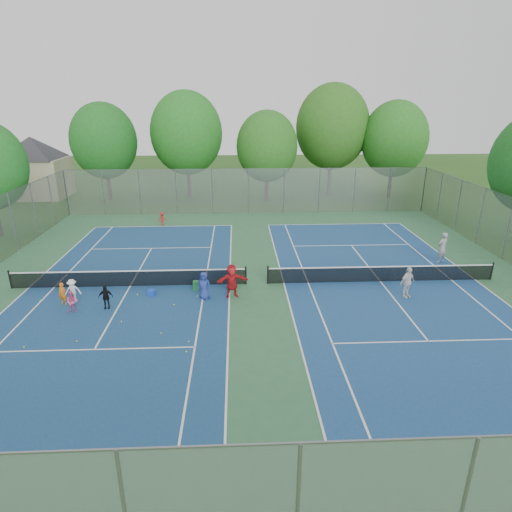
{
  "coord_description": "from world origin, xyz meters",
  "views": [
    {
      "loc": [
        -1.05,
        -21.87,
        9.65
      ],
      "look_at": [
        0.0,
        1.0,
        1.3
      ],
      "focal_mm": 30.0,
      "sensor_mm": 36.0,
      "label": 1
    }
  ],
  "objects": [
    {
      "name": "tennis_ball_0",
      "position": [
        -3.17,
        -1.55,
        0.03
      ],
      "size": [
        0.07,
        0.07,
        0.07
      ],
      "primitive_type": "sphere",
      "color": "#AEC22D",
      "rests_on": "ground"
    },
    {
      "name": "tennis_ball_2",
      "position": [
        -6.46,
        -4.13,
        0.03
      ],
      "size": [
        0.07,
        0.07,
        0.07
      ],
      "primitive_type": "sphere",
      "color": "#ADCD2F",
      "rests_on": "ground"
    },
    {
      "name": "court_right",
      "position": [
        7.0,
        0.0,
        0.02
      ],
      "size": [
        10.97,
        23.77,
        0.01
      ],
      "primitive_type": "cube",
      "color": "navy",
      "rests_on": "court_pad"
    },
    {
      "name": "instructor",
      "position": [
        11.78,
        2.89,
        0.98
      ],
      "size": [
        0.84,
        0.71,
        1.96
      ],
      "primitive_type": "imported",
      "rotation": [
        0.0,
        0.0,
        3.54
      ],
      "color": "gray",
      "rests_on": "ground"
    },
    {
      "name": "court_left",
      "position": [
        -7.0,
        0.0,
        0.02
      ],
      "size": [
        10.97,
        23.77,
        0.01
      ],
      "primitive_type": "cube",
      "color": "navy",
      "rests_on": "court_pad"
    },
    {
      "name": "court_pad",
      "position": [
        0.0,
        0.0,
        0.01
      ],
      "size": [
        32.0,
        32.0,
        0.01
      ],
      "primitive_type": "cube",
      "color": "#2F653E",
      "rests_on": "ground"
    },
    {
      "name": "tree_nl",
      "position": [
        -6.0,
        23.0,
        6.54
      ],
      "size": [
        7.2,
        7.2,
        10.69
      ],
      "color": "#443326",
      "rests_on": "ground"
    },
    {
      "name": "tennis_ball_8",
      "position": [
        -9.95,
        -6.14,
        0.03
      ],
      "size": [
        0.07,
        0.07,
        0.07
      ],
      "primitive_type": "sphere",
      "color": "#BCE134",
      "rests_on": "ground"
    },
    {
      "name": "student_d",
      "position": [
        -7.54,
        -2.62,
        0.6
      ],
      "size": [
        0.74,
        0.38,
        1.21
      ],
      "primitive_type": "imported",
      "rotation": [
        0.0,
        0.0,
        0.13
      ],
      "color": "black",
      "rests_on": "ground"
    },
    {
      "name": "student_a",
      "position": [
        -9.8,
        -2.1,
        0.58
      ],
      "size": [
        0.49,
        0.39,
        1.17
      ],
      "primitive_type": "imported",
      "rotation": [
        0.0,
        0.0,
        -0.29
      ],
      "color": "orange",
      "rests_on": "ground"
    },
    {
      "name": "tennis_ball_5",
      "position": [
        -4.46,
        -5.26,
        0.03
      ],
      "size": [
        0.07,
        0.07,
        0.07
      ],
      "primitive_type": "sphere",
      "color": "#B5CF30",
      "rests_on": "ground"
    },
    {
      "name": "student_e",
      "position": [
        -2.79,
        -1.77,
        0.74
      ],
      "size": [
        0.8,
        0.6,
        1.47
      ],
      "primitive_type": "imported",
      "rotation": [
        0.0,
        0.0,
        -0.2
      ],
      "color": "navy",
      "rests_on": "ground"
    },
    {
      "name": "tennis_ball_7",
      "position": [
        -4.27,
        -2.48,
        0.03
      ],
      "size": [
        0.07,
        0.07,
        0.07
      ],
      "primitive_type": "sphere",
      "color": "#C5F037",
      "rests_on": "ground"
    },
    {
      "name": "tennis_ball_9",
      "position": [
        -11.13,
        -1.7,
        0.03
      ],
      "size": [
        0.07,
        0.07,
        0.07
      ],
      "primitive_type": "sphere",
      "color": "#B6C72E",
      "rests_on": "ground"
    },
    {
      "name": "student_f",
      "position": [
        -1.36,
        -1.58,
        0.9
      ],
      "size": [
        1.74,
        0.87,
        1.8
      ],
      "primitive_type": "imported",
      "rotation": [
        0.0,
        0.0,
        0.21
      ],
      "color": "red",
      "rests_on": "ground"
    },
    {
      "name": "net_right",
      "position": [
        7.0,
        0.0,
        0.46
      ],
      "size": [
        12.87,
        0.1,
        0.91
      ],
      "primitive_type": "cube",
      "color": "black",
      "rests_on": "ground"
    },
    {
      "name": "student_c",
      "position": [
        -9.39,
        -1.84,
        0.62
      ],
      "size": [
        0.87,
        0.6,
        1.24
      ],
      "primitive_type": "imported",
      "rotation": [
        0.0,
        0.0,
        0.18
      ],
      "color": "white",
      "rests_on": "ground"
    },
    {
      "name": "fence_north",
      "position": [
        0.0,
        16.0,
        2.0
      ],
      "size": [
        32.0,
        0.1,
        4.0
      ],
      "primitive_type": "cube",
      "color": "gray",
      "rests_on": "ground"
    },
    {
      "name": "tree_nc",
      "position": [
        2.0,
        21.0,
        5.39
      ],
      "size": [
        6.0,
        6.0,
        8.85
      ],
      "color": "#443326",
      "rests_on": "ground"
    },
    {
      "name": "tree_nr",
      "position": [
        9.0,
        24.0,
        7.04
      ],
      "size": [
        7.6,
        7.6,
        11.42
      ],
      "color": "#443326",
      "rests_on": "ground"
    },
    {
      "name": "ball_hopper",
      "position": [
        -3.32,
        -0.72,
        0.27
      ],
      "size": [
        0.29,
        0.29,
        0.55
      ],
      "primitive_type": "cube",
      "rotation": [
        0.0,
        0.0,
        -0.06
      ],
      "color": "#238234",
      "rests_on": "ground"
    },
    {
      "name": "ball_crate",
      "position": [
        -5.6,
        -1.2,
        0.15
      ],
      "size": [
        0.45,
        0.45,
        0.31
      ],
      "primitive_type": "cube",
      "rotation": [
        0.0,
        0.0,
        -0.3
      ],
      "color": "#1844B5",
      "rests_on": "ground"
    },
    {
      "name": "net_left",
      "position": [
        -7.0,
        0.0,
        0.46
      ],
      "size": [
        12.87,
        0.1,
        0.91
      ],
      "primitive_type": "cube",
      "color": "black",
      "rests_on": "ground"
    },
    {
      "name": "tree_ne",
      "position": [
        15.0,
        22.0,
        5.97
      ],
      "size": [
        6.6,
        6.6,
        9.77
      ],
      "color": "#443326",
      "rests_on": "ground"
    },
    {
      "name": "tennis_ball_1",
      "position": [
        -3.19,
        -6.79,
        0.03
      ],
      "size": [
        0.07,
        0.07,
        0.07
      ],
      "primitive_type": "sphere",
      "color": "yellow",
      "rests_on": "ground"
    },
    {
      "name": "house",
      "position": [
        -22.0,
        24.0,
        4.21
      ],
      "size": [
        11.03,
        11.03,
        7.3
      ],
      "color": "#B7A88C",
      "rests_on": "ground"
    },
    {
      "name": "tennis_ball_3",
      "position": [
        -7.92,
        -5.78,
        0.03
      ],
      "size": [
        0.07,
        0.07,
        0.07
      ],
      "primitive_type": "sphere",
      "color": "gold",
      "rests_on": "ground"
    },
    {
      "name": "tennis_ball_4",
      "position": [
        -6.35,
        -1.21,
        0.03
      ],
      "size": [
        0.07,
        0.07,
        0.07
      ],
      "primitive_type": "sphere",
      "color": "yellow",
      "rests_on": "ground"
    },
    {
      "name": "child_far_baseline",
      "position": [
        -7.15,
        12.23,
        0.55
      ],
      "size": [
        0.76,
        0.49,
        1.1
      ],
      "primitive_type": "imported",
      "rotation": [
        0.0,
        0.0,
        3.01
      ],
      "color": "#AF1E19",
      "rests_on": "ground"
    },
    {
      "name": "teen_court_b",
      "position": [
        7.68,
        -2.04,
        0.83
      ],
      "size": [
        1.05,
        0.81,
        1.67
      ],
      "primitive_type": "imported",
      "rotation": [
        0.0,
        0.0,
        0.48
      ],
      "color": "silver",
      "rests_on": "ground"
    },
    {
      "name": "ground",
      "position": [
        0.0,
        0.0,
        0.0
      ],
      "size": [
        120.0,
        120.0,
        0.0
      ],
      "primitive_type": "plane",
      "color": "#265119",
      "rests_on": "ground"
    },
    {
      "name": "tree_nw",
      "position": [
        -14.0,
        22.0,
        5.89
      ],
      "size": [
        6.4,
        6.4,
        9.58
      ],
      "color": "#443326",
      "rests_on": "ground"
    },
    {
      "name": "student_b",
      "position": [
        -9.01,
        -2.99,
        0.55
      ],
      "size": [
        0.63,
        0.55,
        1.11
      ],
      "primitive_type": "imported",
      "rotation": [
        0.0,
        0.0,
        0.27
      ],
      "color": "#E05790",
      "rests_on": "ground"
    },
    {
      "name": "tennis_ball_6",
      "position": [
        -3.18,
        -6.02,
        0.03
      ],
      "size": [
        0.07,
        0.07,
        0.07
      ],
      "primitive_type": "sphere",
      "color": "#DEEE37",
      "rests_on": "ground"
    }
  ]
}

